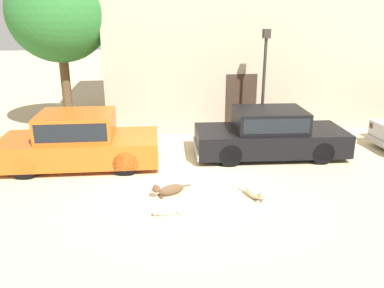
{
  "coord_description": "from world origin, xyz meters",
  "views": [
    {
      "loc": [
        -0.71,
        -9.08,
        4.04
      ],
      "look_at": [
        0.43,
        0.2,
        0.9
      ],
      "focal_mm": 36.05,
      "sensor_mm": 36.0,
      "label": 1
    }
  ],
  "objects_px": {
    "street_lamp": "(264,71)",
    "acacia_tree_left": "(59,14)",
    "stray_cat": "(164,212)",
    "stray_dog_tan": "(256,193)",
    "parked_sedan_second": "(270,133)",
    "stray_dog_spotted": "(168,190)",
    "parked_sedan_nearest": "(79,140)"
  },
  "relations": [
    {
      "from": "stray_cat",
      "to": "parked_sedan_nearest",
      "type": "bearing_deg",
      "value": -64.08
    },
    {
      "from": "stray_dog_spotted",
      "to": "stray_cat",
      "type": "bearing_deg",
      "value": 60.39
    },
    {
      "from": "stray_cat",
      "to": "street_lamp",
      "type": "distance_m",
      "value": 6.31
    },
    {
      "from": "parked_sedan_nearest",
      "to": "parked_sedan_second",
      "type": "xyz_separation_m",
      "value": [
        5.51,
        0.15,
        -0.04
      ]
    },
    {
      "from": "parked_sedan_second",
      "to": "acacia_tree_left",
      "type": "relative_size",
      "value": 0.82
    },
    {
      "from": "stray_dog_spotted",
      "to": "stray_dog_tan",
      "type": "height_order",
      "value": "stray_dog_tan"
    },
    {
      "from": "stray_dog_spotted",
      "to": "street_lamp",
      "type": "height_order",
      "value": "street_lamp"
    },
    {
      "from": "stray_cat",
      "to": "acacia_tree_left",
      "type": "relative_size",
      "value": 0.11
    },
    {
      "from": "parked_sedan_second",
      "to": "parked_sedan_nearest",
      "type": "bearing_deg",
      "value": -175.24
    },
    {
      "from": "parked_sedan_second",
      "to": "stray_dog_spotted",
      "type": "xyz_separation_m",
      "value": [
        -3.19,
        -2.38,
        -0.55
      ]
    },
    {
      "from": "parked_sedan_second",
      "to": "acacia_tree_left",
      "type": "height_order",
      "value": "acacia_tree_left"
    },
    {
      "from": "street_lamp",
      "to": "acacia_tree_left",
      "type": "height_order",
      "value": "acacia_tree_left"
    },
    {
      "from": "stray_dog_tan",
      "to": "acacia_tree_left",
      "type": "height_order",
      "value": "acacia_tree_left"
    },
    {
      "from": "street_lamp",
      "to": "stray_dog_tan",
      "type": "bearing_deg",
      "value": -107.87
    },
    {
      "from": "parked_sedan_second",
      "to": "stray_cat",
      "type": "distance_m",
      "value": 4.75
    },
    {
      "from": "stray_cat",
      "to": "stray_dog_spotted",
      "type": "bearing_deg",
      "value": -107.1
    },
    {
      "from": "stray_dog_spotted",
      "to": "stray_dog_tan",
      "type": "xyz_separation_m",
      "value": [
        2.0,
        -0.43,
        0.0
      ]
    },
    {
      "from": "acacia_tree_left",
      "to": "street_lamp",
      "type": "bearing_deg",
      "value": -14.98
    },
    {
      "from": "stray_dog_tan",
      "to": "street_lamp",
      "type": "xyz_separation_m",
      "value": [
        1.37,
        4.24,
        2.18
      ]
    },
    {
      "from": "parked_sedan_nearest",
      "to": "stray_dog_tan",
      "type": "bearing_deg",
      "value": -30.16
    },
    {
      "from": "stray_dog_spotted",
      "to": "stray_cat",
      "type": "distance_m",
      "value": 0.95
    },
    {
      "from": "parked_sedan_nearest",
      "to": "acacia_tree_left",
      "type": "relative_size",
      "value": 0.8
    },
    {
      "from": "stray_cat",
      "to": "parked_sedan_second",
      "type": "bearing_deg",
      "value": -143.68
    },
    {
      "from": "stray_cat",
      "to": "stray_dog_tan",
      "type": "bearing_deg",
      "value": -175.35
    },
    {
      "from": "parked_sedan_nearest",
      "to": "stray_cat",
      "type": "bearing_deg",
      "value": -53.94
    },
    {
      "from": "street_lamp",
      "to": "acacia_tree_left",
      "type": "distance_m",
      "value": 6.98
    },
    {
      "from": "stray_dog_spotted",
      "to": "street_lamp",
      "type": "xyz_separation_m",
      "value": [
        3.37,
        3.8,
        2.19
      ]
    },
    {
      "from": "stray_cat",
      "to": "street_lamp",
      "type": "height_order",
      "value": "street_lamp"
    },
    {
      "from": "street_lamp",
      "to": "acacia_tree_left",
      "type": "relative_size",
      "value": 0.64
    },
    {
      "from": "stray_cat",
      "to": "street_lamp",
      "type": "relative_size",
      "value": 0.18
    },
    {
      "from": "stray_dog_spotted",
      "to": "parked_sedan_nearest",
      "type": "bearing_deg",
      "value": -65.06
    },
    {
      "from": "parked_sedan_second",
      "to": "stray_cat",
      "type": "height_order",
      "value": "parked_sedan_second"
    }
  ]
}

